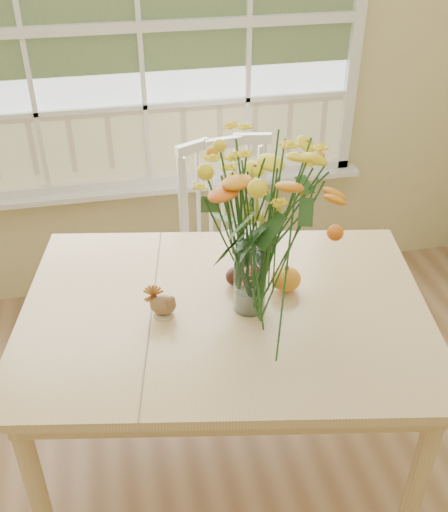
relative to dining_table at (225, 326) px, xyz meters
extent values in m
cube|color=beige|center=(-0.15, 1.35, 0.62)|extent=(4.00, 0.02, 2.70)
cube|color=silver|center=(-0.15, 1.33, 0.82)|extent=(2.20, 0.00, 1.60)
cube|color=white|center=(-0.15, 1.28, -0.04)|extent=(2.42, 0.12, 0.03)
cube|color=tan|center=(0.00, 0.00, 0.07)|extent=(1.70, 1.35, 0.04)
cube|color=tan|center=(0.00, 0.00, 0.00)|extent=(1.56, 1.21, 0.10)
cylinder|color=tan|center=(-0.75, -0.33, -0.34)|extent=(0.07, 0.07, 0.78)
cylinder|color=tan|center=(-0.58, 0.57, -0.34)|extent=(0.07, 0.07, 0.78)
cylinder|color=tan|center=(0.58, -0.57, -0.34)|extent=(0.07, 0.07, 0.78)
cylinder|color=tan|center=(0.75, 0.33, -0.34)|extent=(0.07, 0.07, 0.78)
cube|color=white|center=(0.22, 0.78, -0.22)|extent=(0.56, 0.54, 0.05)
cube|color=white|center=(0.19, 0.97, 0.06)|extent=(0.49, 0.11, 0.56)
cylinder|color=white|center=(0.06, 0.57, -0.49)|extent=(0.04, 0.04, 0.48)
cylinder|color=white|center=(0.01, 0.93, -0.49)|extent=(0.04, 0.04, 0.48)
cylinder|color=white|center=(0.43, 0.63, -0.49)|extent=(0.04, 0.04, 0.48)
cylinder|color=white|center=(0.38, 0.98, -0.49)|extent=(0.04, 0.04, 0.48)
cylinder|color=white|center=(0.09, -0.02, 0.23)|extent=(0.12, 0.12, 0.27)
ellipsoid|color=orange|center=(0.25, 0.06, 0.14)|extent=(0.12, 0.12, 0.09)
cylinder|color=#CCB78C|center=(-0.23, 0.00, 0.10)|extent=(0.08, 0.08, 0.01)
ellipsoid|color=brown|center=(-0.23, 0.00, 0.14)|extent=(0.11, 0.09, 0.08)
ellipsoid|color=#38160F|center=(0.07, 0.13, 0.13)|extent=(0.08, 0.08, 0.07)
camera|label=1|loc=(-0.36, -1.73, 1.51)|focal=42.00mm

